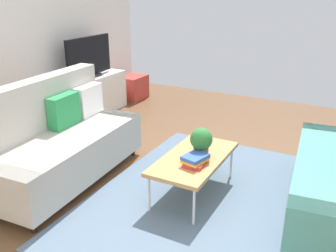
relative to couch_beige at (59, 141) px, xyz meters
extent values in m
plane|color=brown|center=(0.32, -1.35, -0.45)|extent=(7.68, 7.68, 0.00)
cube|color=slate|center=(0.34, -1.62, -0.44)|extent=(2.90, 2.20, 0.01)
cube|color=#B2ADA3|center=(-0.01, -0.07, -0.13)|extent=(1.95, 0.96, 0.44)
cube|color=#B2ADA3|center=(-0.03, 0.25, 0.37)|extent=(1.91, 0.32, 0.56)
cube|color=#B2ADA3|center=(0.84, -0.02, -0.02)|extent=(0.25, 0.85, 0.22)
cube|color=#B2ADA3|center=(-0.86, -0.12, -0.02)|extent=(0.25, 0.85, 0.22)
cylinder|color=black|center=(0.88, -0.36, -0.40)|extent=(0.05, 0.05, 0.10)
cylinder|color=black|center=(-0.86, -0.47, -0.40)|extent=(0.05, 0.05, 0.10)
cylinder|color=black|center=(0.83, 0.32, -0.40)|extent=(0.05, 0.05, 0.10)
cube|color=white|center=(0.65, 0.11, 0.27)|extent=(0.41, 0.16, 0.36)
cube|color=#288C4C|center=(0.20, 0.08, 0.27)|extent=(0.41, 0.16, 0.36)
cylinder|color=black|center=(1.52, -2.35, -0.40)|extent=(0.05, 0.05, 0.10)
cube|color=#B7844C|center=(0.39, -1.42, -0.05)|extent=(1.10, 0.56, 0.04)
cylinder|color=silver|center=(-0.11, -1.19, -0.26)|extent=(0.02, 0.02, 0.38)
cylinder|color=silver|center=(0.89, -1.19, -0.26)|extent=(0.02, 0.02, 0.38)
cylinder|color=silver|center=(-0.11, -1.65, -0.26)|extent=(0.02, 0.02, 0.38)
cylinder|color=silver|center=(0.89, -1.65, -0.26)|extent=(0.02, 0.02, 0.38)
cube|color=silver|center=(1.88, 1.11, -0.13)|extent=(1.40, 0.44, 0.64)
cube|color=black|center=(1.88, 1.09, 0.21)|extent=(0.36, 0.20, 0.04)
cube|color=black|center=(1.88, 1.09, 0.53)|extent=(1.00, 0.05, 0.60)
cube|color=#B2382D|center=(2.98, 1.01, -0.23)|extent=(0.52, 0.40, 0.44)
cylinder|color=brown|center=(0.41, -1.48, 0.03)|extent=(0.15, 0.15, 0.10)
sphere|color=#2D7233|center=(0.41, -1.48, 0.17)|extent=(0.22, 0.22, 0.22)
cube|color=red|center=(0.23, -1.50, -0.01)|extent=(0.26, 0.20, 0.04)
cube|color=gold|center=(0.23, -1.50, 0.02)|extent=(0.27, 0.22, 0.02)
cube|color=#3359B2|center=(0.23, -1.50, 0.05)|extent=(0.28, 0.23, 0.04)
cylinder|color=#4C72B2|center=(1.30, 1.16, 0.28)|extent=(0.12, 0.12, 0.17)
cylinder|color=purple|center=(1.47, 1.07, 0.29)|extent=(0.05, 0.05, 0.20)
cylinder|color=#3359B2|center=(1.58, 1.07, 0.31)|extent=(0.05, 0.05, 0.24)
camera|label=1|loc=(-2.68, -2.77, 1.57)|focal=39.54mm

